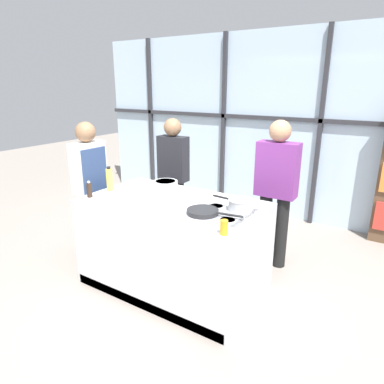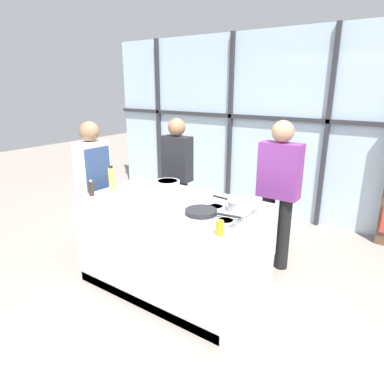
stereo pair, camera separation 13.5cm
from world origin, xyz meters
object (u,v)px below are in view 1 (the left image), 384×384
at_px(spectator_center_left, 276,186).
at_px(chef, 90,182).
at_px(spectator_far_left, 173,171).
at_px(juice_glass_near, 224,227).
at_px(frying_pan, 203,212).
at_px(saucepan, 240,205).
at_px(mixing_bowl, 166,183).
at_px(pepper_grinder, 89,190).
at_px(oil_bottle, 109,179).
at_px(white_plate, 149,189).

bearing_deg(spectator_center_left, chef, 27.09).
height_order(spectator_far_left, juice_glass_near, spectator_far_left).
height_order(chef, frying_pan, chef).
relative_size(saucepan, mixing_bowl, 1.47).
height_order(saucepan, pepper_grinder, pepper_grinder).
height_order(frying_pan, mixing_bowl, mixing_bowl).
height_order(saucepan, oil_bottle, oil_bottle).
xyz_separation_m(spectator_far_left, oil_bottle, (-0.08, -1.05, 0.12)).
height_order(spectator_far_left, saucepan, spectator_far_left).
relative_size(frying_pan, white_plate, 2.31).
relative_size(chef, saucepan, 4.03).
height_order(white_plate, juice_glass_near, juice_glass_near).
relative_size(frying_pan, mixing_bowl, 1.87).
relative_size(spectator_far_left, oil_bottle, 6.10).
bearing_deg(mixing_bowl, saucepan, -14.09).
height_order(saucepan, white_plate, saucepan).
relative_size(frying_pan, pepper_grinder, 2.98).
bearing_deg(saucepan, mixing_bowl, 165.91).
bearing_deg(chef, frying_pan, 85.02).
height_order(spectator_center_left, mixing_bowl, spectator_center_left).
height_order(spectator_far_left, white_plate, spectator_far_left).
bearing_deg(white_plate, chef, -167.52).
height_order(pepper_grinder, juice_glass_near, pepper_grinder).
xyz_separation_m(spectator_far_left, spectator_center_left, (1.40, 0.00, 0.02)).
height_order(white_plate, mixing_bowl, mixing_bowl).
xyz_separation_m(white_plate, pepper_grinder, (-0.34, -0.52, 0.07)).
xyz_separation_m(spectator_center_left, white_plate, (-1.15, -0.80, -0.01)).
distance_m(spectator_far_left, mixing_bowl, 0.68).
relative_size(spectator_center_left, oil_bottle, 6.31).
bearing_deg(spectator_far_left, white_plate, 107.17).
xyz_separation_m(white_plate, juice_glass_near, (1.24, -0.60, 0.05)).
xyz_separation_m(saucepan, juice_glass_near, (0.12, -0.54, 0.00)).
distance_m(spectator_far_left, saucepan, 1.62).
bearing_deg(mixing_bowl, chef, -155.70).
height_order(saucepan, mixing_bowl, saucepan).
relative_size(spectator_center_left, frying_pan, 3.27).
distance_m(pepper_grinder, juice_glass_near, 1.58).
bearing_deg(pepper_grinder, frying_pan, 10.10).
bearing_deg(spectator_center_left, spectator_far_left, 0.00).
bearing_deg(spectator_far_left, juice_glass_near, 136.65).
height_order(saucepan, juice_glass_near, juice_glass_near).
distance_m(saucepan, juice_glass_near, 0.55).
bearing_deg(mixing_bowl, white_plate, -110.13).
bearing_deg(spectator_center_left, pepper_grinder, 41.62).
distance_m(oil_bottle, pepper_grinder, 0.28).
bearing_deg(pepper_grinder, spectator_center_left, 41.62).
xyz_separation_m(spectator_far_left, saucepan, (1.37, -0.86, 0.06)).
xyz_separation_m(frying_pan, pepper_grinder, (-1.22, -0.22, 0.05)).
bearing_deg(pepper_grinder, white_plate, 56.75).
distance_m(frying_pan, saucepan, 0.35).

